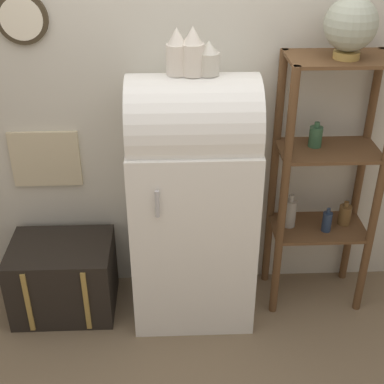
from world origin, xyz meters
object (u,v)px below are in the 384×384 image
at_px(refrigerator, 193,200).
at_px(suitcase_trunk, 64,277).
at_px(vase_left, 177,53).
at_px(vase_center, 192,53).
at_px(vase_right, 209,59).
at_px(globe, 351,25).

height_order(refrigerator, suitcase_trunk, refrigerator).
distance_m(vase_left, vase_center, 0.08).
relative_size(vase_left, vase_right, 1.38).
bearing_deg(suitcase_trunk, refrigerator, -1.01).
bearing_deg(suitcase_trunk, vase_center, -1.09).
xyz_separation_m(vase_left, vase_center, (0.08, -0.01, 0.00)).
distance_m(suitcase_trunk, vase_left, 1.63).
bearing_deg(vase_left, globe, 2.17).
xyz_separation_m(globe, vase_right, (-0.73, -0.04, -0.16)).
xyz_separation_m(refrigerator, globe, (0.82, 0.05, 1.00)).
bearing_deg(vase_left, refrigerator, -8.40).
distance_m(globe, vase_right, 0.75).
height_order(refrigerator, vase_center, vase_center).
height_order(suitcase_trunk, vase_left, vase_left).
bearing_deg(suitcase_trunk, vase_left, -0.20).
bearing_deg(suitcase_trunk, globe, 1.09).
height_order(refrigerator, globe, globe).
xyz_separation_m(globe, vase_left, (-0.90, -0.03, -0.12)).
bearing_deg(vase_right, vase_left, 176.87).
xyz_separation_m(suitcase_trunk, vase_right, (0.92, -0.01, 1.42)).
bearing_deg(refrigerator, globe, 3.22).
relative_size(suitcase_trunk, vase_right, 3.63).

